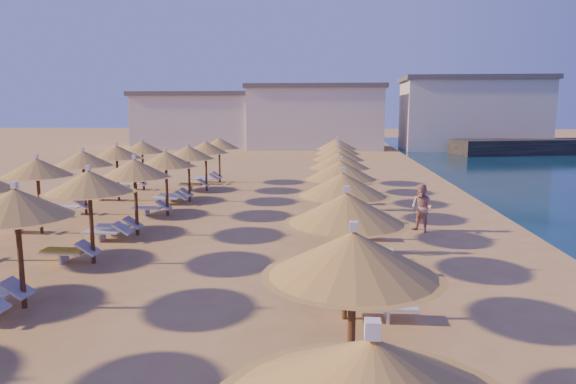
# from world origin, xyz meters

# --- Properties ---
(ground) EXTENTS (220.00, 220.00, 0.00)m
(ground) POSITION_xyz_m (0.00, 0.00, 0.00)
(ground) COLOR tan
(ground) RESTS_ON ground
(hotel_blocks) EXTENTS (46.51, 9.34, 8.10)m
(hotel_blocks) POSITION_xyz_m (3.29, 44.54, 3.70)
(hotel_blocks) COLOR beige
(hotel_blocks) RESTS_ON ground
(parasol_row_east) EXTENTS (2.63, 33.45, 2.88)m
(parasol_row_east) POSITION_xyz_m (3.00, 0.19, 2.36)
(parasol_row_east) COLOR brown
(parasol_row_east) RESTS_ON ground
(parasol_row_west) EXTENTS (2.63, 33.45, 2.88)m
(parasol_row_west) POSITION_xyz_m (-4.19, 0.19, 2.36)
(parasol_row_west) COLOR brown
(parasol_row_west) RESTS_ON ground
(parasol_row_inland) EXTENTS (2.63, 23.18, 2.88)m
(parasol_row_inland) POSITION_xyz_m (-7.77, 1.90, 2.36)
(parasol_row_inland) COLOR brown
(parasol_row_inland) RESTS_ON ground
(loungers) EXTENTS (13.84, 31.37, 0.66)m
(loungers) POSITION_xyz_m (-2.15, 0.38, 0.34)
(loungers) COLOR silver
(loungers) RESTS_ON ground
(beachgoer_b) EXTENTS (1.08, 1.07, 1.76)m
(beachgoer_b) POSITION_xyz_m (6.00, 3.29, 0.88)
(beachgoer_b) COLOR tan
(beachgoer_b) RESTS_ON ground
(beachgoer_a) EXTENTS (0.69, 0.82, 1.92)m
(beachgoer_a) POSITION_xyz_m (3.39, 0.21, 0.96)
(beachgoer_a) COLOR tan
(beachgoer_a) RESTS_ON ground
(beachgoer_c) EXTENTS (0.93, 1.11, 1.77)m
(beachgoer_c) POSITION_xyz_m (3.84, 7.22, 0.89)
(beachgoer_c) COLOR tan
(beachgoer_c) RESTS_ON ground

